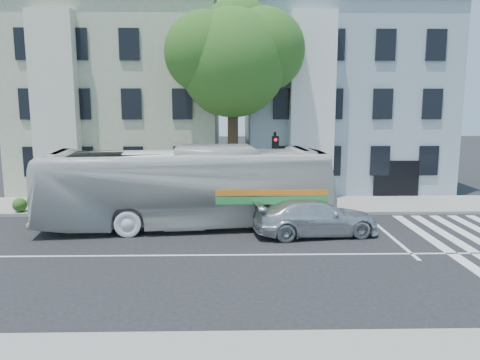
{
  "coord_description": "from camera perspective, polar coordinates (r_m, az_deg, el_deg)",
  "views": [
    {
      "loc": [
        -0.17,
        -16.34,
        5.51
      ],
      "look_at": [
        0.24,
        2.25,
        2.4
      ],
      "focal_mm": 35.0,
      "sensor_mm": 36.0,
      "label": 1
    }
  ],
  "objects": [
    {
      "name": "ground",
      "position": [
        17.24,
        -0.64,
        -9.14
      ],
      "size": [
        120.0,
        120.0,
        0.0
      ],
      "primitive_type": "plane",
      "color": "black",
      "rests_on": "ground"
    },
    {
      "name": "sidewalk_far",
      "position": [
        24.94,
        -0.84,
        -3.1
      ],
      "size": [
        80.0,
        4.0,
        0.15
      ],
      "primitive_type": "cube",
      "color": "gray",
      "rests_on": "ground"
    },
    {
      "name": "building_left",
      "position": [
        32.08,
        -13.73,
        9.21
      ],
      "size": [
        12.0,
        10.0,
        11.0
      ],
      "primitive_type": "cube",
      "color": "#A4A68B",
      "rests_on": "ground"
    },
    {
      "name": "building_right",
      "position": [
        32.15,
        11.78,
        9.28
      ],
      "size": [
        12.0,
        10.0,
        11.0
      ],
      "primitive_type": "cube",
      "color": "#94A5B0",
      "rests_on": "ground"
    },
    {
      "name": "street_tree",
      "position": [
        25.19,
        -0.76,
        14.78
      ],
      "size": [
        7.3,
        5.9,
        11.1
      ],
      "color": "#2D2116",
      "rests_on": "ground"
    },
    {
      "name": "bus",
      "position": [
        20.78,
        -6.46,
        -0.88
      ],
      "size": [
        4.36,
        13.11,
        3.58
      ],
      "primitive_type": "imported",
      "rotation": [
        0.0,
        0.0,
        1.68
      ],
      "color": "silver",
      "rests_on": "ground"
    },
    {
      "name": "sedan",
      "position": [
        19.85,
        9.18,
        -4.47
      ],
      "size": [
        2.8,
        5.48,
        1.52
      ],
      "primitive_type": "imported",
      "rotation": [
        0.0,
        0.0,
        1.7
      ],
      "color": "silver",
      "rests_on": "ground"
    },
    {
      "name": "hedge",
      "position": [
        24.09,
        -15.98,
        -2.88
      ],
      "size": [
        8.26,
        3.76,
        0.7
      ],
      "primitive_type": null,
      "rotation": [
        0.0,
        0.0,
        -0.36
      ],
      "color": "#216622",
      "rests_on": "sidewalk_far"
    },
    {
      "name": "traffic_signal",
      "position": [
        22.57,
        4.27,
        2.16
      ],
      "size": [
        0.41,
        0.53,
        4.09
      ],
      "rotation": [
        0.0,
        0.0,
        0.35
      ],
      "color": "black",
      "rests_on": "ground"
    }
  ]
}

